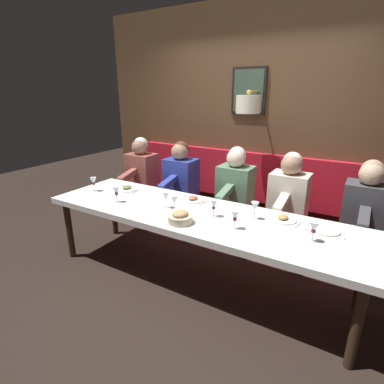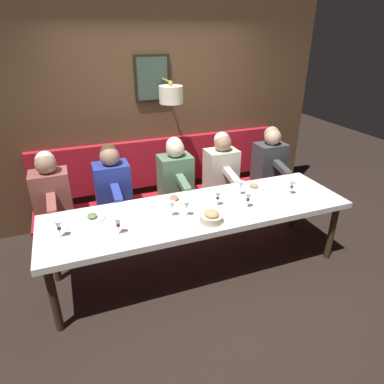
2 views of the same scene
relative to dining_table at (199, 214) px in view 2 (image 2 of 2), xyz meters
name	(u,v)px [view 2 (image 2 of 2)]	position (x,y,z in m)	size (l,w,h in m)	color
ground_plane	(199,268)	(0.00, 0.00, -0.68)	(12.00, 12.00, 0.00)	black
dining_table	(199,214)	(0.00, 0.00, 0.00)	(0.90, 3.12, 0.74)	white
banquette_bench	(173,213)	(0.89, 0.00, -0.46)	(0.52, 3.32, 0.45)	red
back_wall_panel	(158,117)	(1.46, 0.00, 0.68)	(0.59, 4.52, 2.90)	brown
diner_nearest	(270,158)	(0.88, -1.40, 0.13)	(0.60, 0.40, 0.79)	#3D3D42
diner_near	(221,165)	(0.88, -0.66, 0.13)	(0.60, 0.40, 0.79)	beige
diner_middle	(175,171)	(0.88, -0.04, 0.13)	(0.60, 0.40, 0.79)	#567A5B
diner_far	(112,180)	(0.88, 0.73, 0.13)	(0.60, 0.40, 0.79)	#283893
diner_farthest	(51,189)	(0.88, 1.40, 0.13)	(0.60, 0.40, 0.79)	#934C42
place_setting_0	(282,184)	(0.21, -1.13, 0.06)	(0.24, 0.32, 0.01)	silver
place_setting_1	(92,218)	(0.19, 1.04, 0.07)	(0.24, 0.31, 0.05)	white
place_setting_2	(174,199)	(0.27, 0.18, 0.07)	(0.24, 0.33, 0.05)	silver
place_setting_3	(254,187)	(0.24, -0.77, 0.07)	(0.24, 0.32, 0.05)	white
wine_glass_0	(118,223)	(-0.17, 0.84, 0.17)	(0.07, 0.07, 0.16)	silver
wine_glass_1	(248,197)	(-0.14, -0.47, 0.17)	(0.07, 0.07, 0.16)	silver
wine_glass_2	(187,206)	(-0.09, 0.17, 0.17)	(0.07, 0.07, 0.16)	silver
wine_glass_3	(292,185)	(-0.05, -1.07, 0.17)	(0.07, 0.07, 0.16)	silver
wine_glass_4	(218,196)	(0.00, -0.20, 0.17)	(0.07, 0.07, 0.16)	silver
wine_glass_5	(59,226)	(-0.04, 1.33, 0.17)	(0.07, 0.07, 0.16)	silver
wine_glass_6	(172,206)	(-0.05, 0.31, 0.17)	(0.07, 0.07, 0.16)	silver
wine_glass_7	(241,185)	(0.14, -0.54, 0.17)	(0.07, 0.07, 0.16)	silver
bread_bowl	(211,217)	(-0.27, -0.01, 0.11)	(0.22, 0.22, 0.12)	beige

